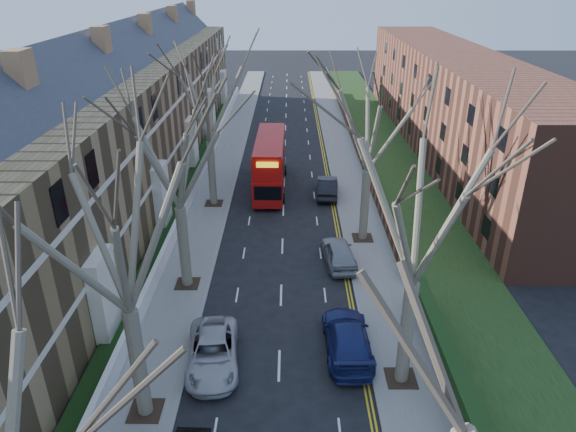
{
  "coord_description": "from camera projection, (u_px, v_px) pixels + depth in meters",
  "views": [
    {
      "loc": [
        0.49,
        -10.33,
        17.24
      ],
      "look_at": [
        0.4,
        18.95,
        3.29
      ],
      "focal_mm": 32.0,
      "sensor_mm": 36.0,
      "label": 1
    }
  ],
  "objects": [
    {
      "name": "tree_right_mid",
      "position": [
        424.0,
        192.0,
        19.84
      ],
      "size": [
        10.5,
        10.5,
        14.71
      ],
      "color": "#665C49",
      "rests_on": "ground"
    },
    {
      "name": "pavement_right",
      "position": [
        344.0,
        160.0,
        51.91
      ],
      "size": [
        3.0,
        102.0,
        0.12
      ],
      "primitive_type": "cube",
      "color": "slate",
      "rests_on": "ground"
    },
    {
      "name": "car_right_near",
      "position": [
        347.0,
        338.0,
        25.48
      ],
      "size": [
        2.35,
        5.54,
        1.6
      ],
      "primitive_type": "imported",
      "rotation": [
        0.0,
        0.0,
        3.16
      ],
      "color": "navy",
      "rests_on": "ground"
    },
    {
      "name": "grass_verge_right",
      "position": [
        388.0,
        159.0,
        51.86
      ],
      "size": [
        6.0,
        102.0,
        0.06
      ],
      "color": "#183413",
      "rests_on": "ground"
    },
    {
      "name": "terrace_left",
      "position": [
        119.0,
        129.0,
        42.39
      ],
      "size": [
        9.7,
        78.0,
        13.6
      ],
      "color": "olive",
      "rests_on": "ground"
    },
    {
      "name": "tree_left_dist",
      "position": [
        206.0,
        87.0,
        37.93
      ],
      "size": [
        10.5,
        10.5,
        14.71
      ],
      "color": "#665C49",
      "rests_on": "ground"
    },
    {
      "name": "car_right_mid",
      "position": [
        339.0,
        253.0,
        33.24
      ],
      "size": [
        2.33,
        4.79,
        1.57
      ],
      "primitive_type": "imported",
      "rotation": [
        0.0,
        0.0,
        3.25
      ],
      "color": "gray",
      "rests_on": "ground"
    },
    {
      "name": "front_wall_left",
      "position": [
        196.0,
        184.0,
        44.49
      ],
      "size": [
        0.3,
        78.0,
        1.0
      ],
      "color": "white",
      "rests_on": "ground"
    },
    {
      "name": "tree_left_far",
      "position": [
        173.0,
        139.0,
        27.23
      ],
      "size": [
        10.15,
        10.15,
        14.22
      ],
      "color": "#665C49",
      "rests_on": "ground"
    },
    {
      "name": "car_left_far",
      "position": [
        213.0,
        352.0,
        24.63
      ],
      "size": [
        2.9,
        5.43,
        1.45
      ],
      "primitive_type": "imported",
      "rotation": [
        0.0,
        0.0,
        0.1
      ],
      "color": "#AAAAB0",
      "rests_on": "ground"
    },
    {
      "name": "tree_right_far",
      "position": [
        371.0,
        111.0,
        32.61
      ],
      "size": [
        10.15,
        10.15,
        14.22
      ],
      "color": "#665C49",
      "rests_on": "ground"
    },
    {
      "name": "car_right_far",
      "position": [
        327.0,
        187.0,
        43.49
      ],
      "size": [
        1.98,
        4.89,
        1.58
      ],
      "primitive_type": "imported",
      "rotation": [
        0.0,
        0.0,
        3.08
      ],
      "color": "black",
      "rests_on": "ground"
    },
    {
      "name": "double_decker_bus",
      "position": [
        270.0,
        165.0,
        44.41
      ],
      "size": [
        2.79,
        10.55,
        4.42
      ],
      "rotation": [
        0.0,
        0.0,
        3.13
      ],
      "color": "#A50E0B",
      "rests_on": "ground"
    },
    {
      "name": "pavement_left",
      "position": [
        226.0,
        160.0,
        51.94
      ],
      "size": [
        3.0,
        102.0,
        0.12
      ],
      "primitive_type": "cube",
      "color": "slate",
      "rests_on": "ground"
    },
    {
      "name": "tree_left_mid",
      "position": [
        114.0,
        213.0,
        18.07
      ],
      "size": [
        10.5,
        10.5,
        14.71
      ],
      "color": "#665C49",
      "rests_on": "ground"
    },
    {
      "name": "flats_right",
      "position": [
        452.0,
        102.0,
        53.37
      ],
      "size": [
        13.97,
        54.0,
        10.0
      ],
      "color": "brown",
      "rests_on": "ground"
    }
  ]
}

